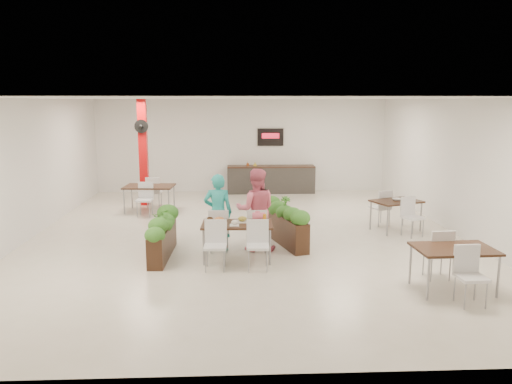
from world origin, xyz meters
TOP-DOWN VIEW (x-y plane):
  - ground at (0.00, 0.00)m, footprint 12.00×12.00m
  - room_shell at (0.00, 0.00)m, footprint 10.10×12.10m
  - red_column at (-3.00, 3.79)m, footprint 0.40×0.41m
  - service_counter at (1.00, 5.65)m, footprint 3.00×0.64m
  - main_table at (-0.23, -1.70)m, footprint 1.43×1.66m
  - diner_man at (-0.62, -1.05)m, footprint 0.61×0.41m
  - diner_woman at (0.18, -1.05)m, footprint 0.88×0.69m
  - planter_left at (-1.75, -1.43)m, footprint 0.45×1.92m
  - planter_right at (0.85, -0.58)m, footprint 0.87×1.97m
  - side_table_a at (-2.71, 2.86)m, footprint 1.44×1.65m
  - side_table_b at (3.68, 0.43)m, footprint 1.34×1.66m
  - side_table_c at (3.37, -3.53)m, footprint 1.32×1.64m

SIDE VIEW (x-z plane):
  - ground at x=0.00m, z-range 0.00..0.00m
  - service_counter at x=1.00m, z-range -0.61..1.59m
  - planter_right at x=0.85m, z-range -0.03..1.04m
  - planter_left at x=-1.75m, z-range 0.01..1.01m
  - side_table_b at x=3.68m, z-range 0.16..1.09m
  - side_table_c at x=3.37m, z-range 0.17..1.10m
  - main_table at x=-0.23m, z-range 0.17..1.10m
  - side_table_a at x=-2.71m, z-range 0.18..1.11m
  - diner_man at x=-0.62m, z-range 0.00..1.65m
  - diner_woman at x=0.18m, z-range 0.00..1.76m
  - red_column at x=-3.00m, z-range 0.04..3.24m
  - room_shell at x=0.00m, z-range 0.40..3.62m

